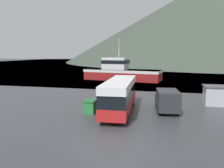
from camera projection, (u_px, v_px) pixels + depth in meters
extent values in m
plane|color=#383A3D|center=(113.00, 148.00, 14.45)|extent=(400.00, 400.00, 0.00)
plane|color=#475B6B|center=(159.00, 62.00, 151.39)|extent=(240.00, 240.00, 0.00)
cone|color=#3D473D|center=(213.00, 20.00, 157.89)|extent=(211.04, 211.04, 59.72)
cube|color=red|center=(120.00, 103.00, 23.10)|extent=(3.06, 10.35, 1.04)
cube|color=black|center=(120.00, 93.00, 22.94)|extent=(3.00, 10.15, 1.19)
cube|color=white|center=(120.00, 84.00, 22.80)|extent=(3.06, 10.35, 0.74)
cube|color=black|center=(126.00, 87.00, 27.97)|extent=(2.21, 0.18, 1.60)
cylinder|color=black|center=(115.00, 100.00, 26.85)|extent=(0.35, 0.91, 0.90)
cylinder|color=black|center=(133.00, 101.00, 26.46)|extent=(0.35, 0.91, 0.90)
cylinder|color=black|center=(102.00, 117.00, 19.88)|extent=(0.35, 0.91, 0.90)
cylinder|color=black|center=(126.00, 118.00, 19.48)|extent=(0.35, 0.91, 0.90)
cube|color=#2D2D33|center=(168.00, 100.00, 22.86)|extent=(2.54, 3.93, 1.99)
cube|color=#2D2D33|center=(165.00, 99.00, 25.53)|extent=(2.30, 1.82, 1.10)
cube|color=black|center=(166.00, 93.00, 24.64)|extent=(1.81, 0.27, 0.70)
cylinder|color=black|center=(156.00, 104.00, 25.51)|extent=(0.30, 0.72, 0.70)
cylinder|color=black|center=(173.00, 104.00, 25.29)|extent=(0.30, 0.72, 0.70)
cylinder|color=black|center=(159.00, 111.00, 22.28)|extent=(0.30, 0.72, 0.70)
cylinder|color=black|center=(178.00, 112.00, 22.06)|extent=(0.30, 0.72, 0.70)
cube|color=maroon|center=(122.00, 75.00, 50.61)|extent=(18.11, 8.07, 2.44)
cube|color=white|center=(122.00, 71.00, 50.48)|extent=(18.29, 8.15, 0.61)
cube|color=white|center=(115.00, 64.00, 50.91)|extent=(6.12, 4.59, 2.69)
cube|color=black|center=(116.00, 62.00, 50.86)|extent=(6.25, 4.72, 0.81)
cylinder|color=#B2B2B7|center=(119.00, 48.00, 50.09)|extent=(0.20, 0.20, 4.44)
cube|color=#287F3D|center=(90.00, 107.00, 22.68)|extent=(1.05, 1.25, 1.24)
cube|color=#226C34|center=(90.00, 101.00, 22.58)|extent=(1.15, 1.38, 0.14)
cube|color=#B2B2B7|center=(216.00, 96.00, 26.19)|extent=(2.71, 2.34, 2.22)
cube|color=#4C4C51|center=(217.00, 86.00, 26.03)|extent=(2.98, 2.58, 0.12)
cylinder|color=#4C4C51|center=(130.00, 90.00, 35.42)|extent=(0.27, 0.27, 0.41)
sphere|color=#4C4C51|center=(130.00, 89.00, 35.38)|extent=(0.32, 0.32, 0.32)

